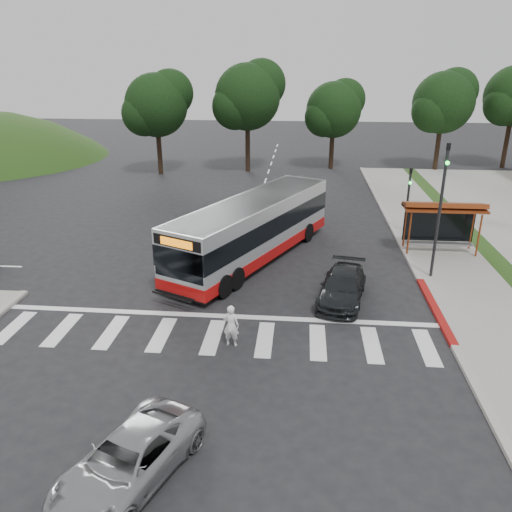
# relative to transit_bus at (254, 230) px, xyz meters

# --- Properties ---
(ground) EXTENTS (140.00, 140.00, 0.00)m
(ground) POSITION_rel_transit_bus_xyz_m (-0.77, -3.27, -1.61)
(ground) COLOR black
(ground) RESTS_ON ground
(sidewalk_east) EXTENTS (4.00, 40.00, 0.12)m
(sidewalk_east) POSITION_rel_transit_bus_xyz_m (10.23, 4.73, -1.55)
(sidewalk_east) COLOR gray
(sidewalk_east) RESTS_ON ground
(curb_east) EXTENTS (0.30, 40.00, 0.15)m
(curb_east) POSITION_rel_transit_bus_xyz_m (8.23, 4.73, -1.53)
(curb_east) COLOR #9E9991
(curb_east) RESTS_ON ground
(curb_east_red) EXTENTS (0.32, 6.00, 0.15)m
(curb_east_red) POSITION_rel_transit_bus_xyz_m (8.23, -5.27, -1.53)
(curb_east_red) COLOR maroon
(curb_east_red) RESTS_ON ground
(crosswalk_ladder) EXTENTS (18.00, 2.60, 0.01)m
(crosswalk_ladder) POSITION_rel_transit_bus_xyz_m (-0.77, -8.27, -1.60)
(crosswalk_ladder) COLOR silver
(crosswalk_ladder) RESTS_ON ground
(bus_shelter) EXTENTS (4.20, 1.60, 2.86)m
(bus_shelter) POSITION_rel_transit_bus_xyz_m (10.03, 1.83, 0.74)
(bus_shelter) COLOR #8C3917
(bus_shelter) RESTS_ON sidewalk_east
(traffic_signal_ne_tall) EXTENTS (0.18, 0.37, 6.50)m
(traffic_signal_ne_tall) POSITION_rel_transit_bus_xyz_m (8.83, -1.78, 2.27)
(traffic_signal_ne_tall) COLOR black
(traffic_signal_ne_tall) RESTS_ON ground
(traffic_signal_ne_short) EXTENTS (0.18, 0.37, 4.00)m
(traffic_signal_ne_short) POSITION_rel_transit_bus_xyz_m (8.83, 5.22, 0.87)
(traffic_signal_ne_short) COLOR black
(traffic_signal_ne_short) RESTS_ON ground
(tree_ne_a) EXTENTS (6.16, 5.74, 9.30)m
(tree_ne_a) POSITION_rel_transit_bus_xyz_m (15.31, 24.79, 4.79)
(tree_ne_a) COLOR black
(tree_ne_a) RESTS_ON parking_lot
(tree_north_a) EXTENTS (6.60, 6.15, 10.17)m
(tree_north_a) POSITION_rel_transit_bus_xyz_m (-2.69, 22.80, 5.32)
(tree_north_a) COLOR black
(tree_north_a) RESTS_ON ground
(tree_north_b) EXTENTS (5.72, 5.33, 8.43)m
(tree_north_b) POSITION_rel_transit_bus_xyz_m (5.30, 24.79, 4.05)
(tree_north_b) COLOR black
(tree_north_b) RESTS_ON ground
(tree_north_c) EXTENTS (6.16, 5.74, 9.30)m
(tree_north_c) POSITION_rel_transit_bus_xyz_m (-10.69, 20.79, 4.69)
(tree_north_c) COLOR black
(tree_north_c) RESTS_ON ground
(transit_bus) EXTENTS (7.76, 12.39, 3.21)m
(transit_bus) POSITION_rel_transit_bus_xyz_m (0.00, 0.00, 0.00)
(transit_bus) COLOR #ADAFB1
(transit_bus) RESTS_ON ground
(pedestrian) EXTENTS (0.64, 0.47, 1.64)m
(pedestrian) POSITION_rel_transit_bus_xyz_m (0.02, -8.78, -0.79)
(pedestrian) COLOR white
(pedestrian) RESTS_ON ground
(dark_sedan) EXTENTS (2.65, 4.71, 1.29)m
(dark_sedan) POSITION_rel_transit_bus_xyz_m (4.35, -4.60, -0.96)
(dark_sedan) COLOR black
(dark_sedan) RESTS_ON ground
(silver_suv_south) EXTENTS (3.54, 4.87, 1.23)m
(silver_suv_south) POSITION_rel_transit_bus_xyz_m (-1.63, -15.33, -0.99)
(silver_suv_south) COLOR #9B9C9F
(silver_suv_south) RESTS_ON ground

